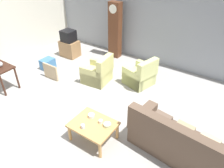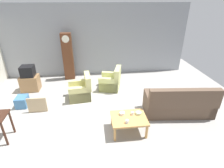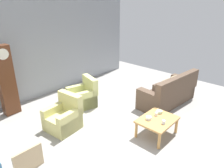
{
  "view_description": "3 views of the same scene",
  "coord_description": "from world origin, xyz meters",
  "px_view_note": "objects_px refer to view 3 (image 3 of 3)",
  "views": [
    {
      "loc": [
        2.96,
        -3.3,
        3.79
      ],
      "look_at": [
        0.58,
        0.2,
        0.96
      ],
      "focal_mm": 34.47,
      "sensor_mm": 36.0,
      "label": 1
    },
    {
      "loc": [
        -0.2,
        -4.49,
        3.41
      ],
      "look_at": [
        0.39,
        0.65,
        0.83
      ],
      "focal_mm": 28.18,
      "sensor_mm": 36.0,
      "label": 2
    },
    {
      "loc": [
        -3.39,
        -2.91,
        3.25
      ],
      "look_at": [
        0.51,
        0.64,
        1.08
      ],
      "focal_mm": 33.95,
      "sensor_mm": 36.0,
      "label": 3
    }
  ],
  "objects_px": {
    "cup_blue_rimmed": "(164,122)",
    "bowl_white_stacked": "(149,118)",
    "cup_white_porcelain": "(156,114)",
    "armchair_olive_far": "(83,97)",
    "coffee_table_wood": "(157,121)",
    "bowl_shallow_green": "(159,112)",
    "couch_floral": "(169,94)",
    "armchair_olive_near": "(64,118)",
    "framed_picture_leaning": "(29,160)",
    "grandfather_clock": "(6,81)"
  },
  "relations": [
    {
      "from": "armchair_olive_far",
      "to": "grandfather_clock",
      "type": "bearing_deg",
      "value": 145.03
    },
    {
      "from": "grandfather_clock",
      "to": "couch_floral",
      "type": "bearing_deg",
      "value": -40.77
    },
    {
      "from": "couch_floral",
      "to": "cup_blue_rimmed",
      "type": "bearing_deg",
      "value": -155.3
    },
    {
      "from": "bowl_white_stacked",
      "to": "cup_blue_rimmed",
      "type": "bearing_deg",
      "value": -79.56
    },
    {
      "from": "armchair_olive_near",
      "to": "framed_picture_leaning",
      "type": "bearing_deg",
      "value": -151.98
    },
    {
      "from": "armchair_olive_near",
      "to": "cup_white_porcelain",
      "type": "height_order",
      "value": "armchair_olive_near"
    },
    {
      "from": "couch_floral",
      "to": "bowl_shallow_green",
      "type": "xyz_separation_m",
      "value": [
        -1.45,
        -0.5,
        0.14
      ]
    },
    {
      "from": "armchair_olive_far",
      "to": "bowl_shallow_green",
      "type": "xyz_separation_m",
      "value": [
        0.5,
        -2.47,
        0.19
      ]
    },
    {
      "from": "coffee_table_wood",
      "to": "grandfather_clock",
      "type": "xyz_separation_m",
      "value": [
        -1.96,
        3.82,
        0.64
      ]
    },
    {
      "from": "framed_picture_leaning",
      "to": "bowl_white_stacked",
      "type": "bearing_deg",
      "value": -22.93
    },
    {
      "from": "cup_white_porcelain",
      "to": "armchair_olive_near",
      "type": "bearing_deg",
      "value": 129.02
    },
    {
      "from": "coffee_table_wood",
      "to": "couch_floral",
      "type": "bearing_deg",
      "value": 19.71
    },
    {
      "from": "couch_floral",
      "to": "armchair_olive_near",
      "type": "height_order",
      "value": "couch_floral"
    },
    {
      "from": "couch_floral",
      "to": "bowl_white_stacked",
      "type": "xyz_separation_m",
      "value": [
        -1.91,
        -0.47,
        0.15
      ]
    },
    {
      "from": "bowl_shallow_green",
      "to": "coffee_table_wood",
      "type": "bearing_deg",
      "value": -157.28
    },
    {
      "from": "armchair_olive_near",
      "to": "grandfather_clock",
      "type": "bearing_deg",
      "value": 107.46
    },
    {
      "from": "bowl_shallow_green",
      "to": "armchair_olive_far",
      "type": "bearing_deg",
      "value": 101.44
    },
    {
      "from": "couch_floral",
      "to": "cup_white_porcelain",
      "type": "xyz_separation_m",
      "value": [
        -1.62,
        -0.51,
        0.15
      ]
    },
    {
      "from": "couch_floral",
      "to": "coffee_table_wood",
      "type": "relative_size",
      "value": 2.26
    },
    {
      "from": "armchair_olive_near",
      "to": "bowl_white_stacked",
      "type": "relative_size",
      "value": 6.47
    },
    {
      "from": "armchair_olive_far",
      "to": "cup_white_porcelain",
      "type": "bearing_deg",
      "value": -82.41
    },
    {
      "from": "armchair_olive_far",
      "to": "cup_white_porcelain",
      "type": "xyz_separation_m",
      "value": [
        0.33,
        -2.48,
        0.2
      ]
    },
    {
      "from": "cup_blue_rimmed",
      "to": "bowl_shallow_green",
      "type": "distance_m",
      "value": 0.52
    },
    {
      "from": "armchair_olive_far",
      "to": "bowl_shallow_green",
      "type": "relative_size",
      "value": 5.77
    },
    {
      "from": "framed_picture_leaning",
      "to": "cup_white_porcelain",
      "type": "distance_m",
      "value": 3.11
    },
    {
      "from": "couch_floral",
      "to": "cup_blue_rimmed",
      "type": "xyz_separation_m",
      "value": [
        -1.84,
        -0.85,
        0.16
      ]
    },
    {
      "from": "armchair_olive_near",
      "to": "coffee_table_wood",
      "type": "xyz_separation_m",
      "value": [
        1.38,
        -1.98,
        0.09
      ]
    },
    {
      "from": "couch_floral",
      "to": "coffee_table_wood",
      "type": "height_order",
      "value": "couch_floral"
    },
    {
      "from": "framed_picture_leaning",
      "to": "armchair_olive_far",
      "type": "bearing_deg",
      "value": 27.72
    },
    {
      "from": "armchair_olive_near",
      "to": "cup_blue_rimmed",
      "type": "height_order",
      "value": "armchair_olive_near"
    },
    {
      "from": "bowl_shallow_green",
      "to": "cup_blue_rimmed",
      "type": "bearing_deg",
      "value": -138.58
    },
    {
      "from": "cup_white_porcelain",
      "to": "bowl_white_stacked",
      "type": "bearing_deg",
      "value": 172.77
    },
    {
      "from": "cup_white_porcelain",
      "to": "bowl_white_stacked",
      "type": "distance_m",
      "value": 0.29
    },
    {
      "from": "framed_picture_leaning",
      "to": "bowl_white_stacked",
      "type": "relative_size",
      "value": 4.22
    },
    {
      "from": "armchair_olive_far",
      "to": "framed_picture_leaning",
      "type": "bearing_deg",
      "value": -152.28
    },
    {
      "from": "bowl_white_stacked",
      "to": "bowl_shallow_green",
      "type": "xyz_separation_m",
      "value": [
        0.46,
        -0.03,
        -0.01
      ]
    },
    {
      "from": "cup_white_porcelain",
      "to": "cup_blue_rimmed",
      "type": "distance_m",
      "value": 0.4
    },
    {
      "from": "grandfather_clock",
      "to": "cup_blue_rimmed",
      "type": "xyz_separation_m",
      "value": [
        1.87,
        -4.04,
        -0.52
      ]
    },
    {
      "from": "cup_blue_rimmed",
      "to": "bowl_white_stacked",
      "type": "relative_size",
      "value": 0.66
    },
    {
      "from": "cup_blue_rimmed",
      "to": "bowl_shallow_green",
      "type": "xyz_separation_m",
      "value": [
        0.39,
        0.34,
        -0.02
      ]
    },
    {
      "from": "armchair_olive_far",
      "to": "coffee_table_wood",
      "type": "bearing_deg",
      "value": -85.51
    },
    {
      "from": "armchair_olive_far",
      "to": "couch_floral",
      "type": "bearing_deg",
      "value": -45.28
    },
    {
      "from": "bowl_shallow_green",
      "to": "armchair_olive_near",
      "type": "bearing_deg",
      "value": 132.19
    },
    {
      "from": "cup_white_porcelain",
      "to": "bowl_white_stacked",
      "type": "relative_size",
      "value": 0.6
    },
    {
      "from": "couch_floral",
      "to": "armchair_olive_far",
      "type": "height_order",
      "value": "couch_floral"
    },
    {
      "from": "grandfather_clock",
      "to": "framed_picture_leaning",
      "type": "xyz_separation_m",
      "value": [
        -0.79,
        -2.57,
        -0.78
      ]
    },
    {
      "from": "armchair_olive_far",
      "to": "coffee_table_wood",
      "type": "distance_m",
      "value": 2.6
    },
    {
      "from": "grandfather_clock",
      "to": "bowl_white_stacked",
      "type": "height_order",
      "value": "grandfather_clock"
    },
    {
      "from": "framed_picture_leaning",
      "to": "cup_blue_rimmed",
      "type": "distance_m",
      "value": 3.05
    },
    {
      "from": "cup_blue_rimmed",
      "to": "bowl_white_stacked",
      "type": "xyz_separation_m",
      "value": [
        -0.07,
        0.37,
        -0.01
      ]
    }
  ]
}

